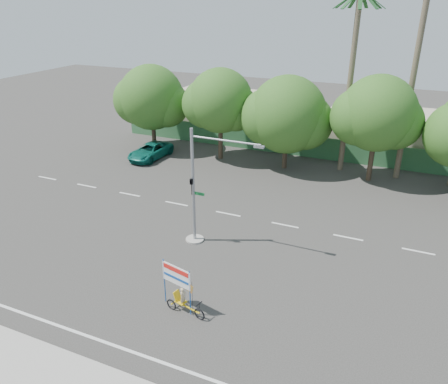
% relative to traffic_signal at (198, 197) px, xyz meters
% --- Properties ---
extents(ground, '(120.00, 120.00, 0.00)m').
position_rel_traffic_signal_xyz_m(ground, '(2.20, -3.98, -2.92)').
color(ground, '#33302D').
rests_on(ground, ground).
extents(fence, '(38.00, 0.08, 2.00)m').
position_rel_traffic_signal_xyz_m(fence, '(2.20, 17.52, -1.92)').
color(fence, '#336B3D').
rests_on(fence, ground).
extents(building_left, '(12.00, 8.00, 4.00)m').
position_rel_traffic_signal_xyz_m(building_left, '(-7.80, 22.02, -0.92)').
color(building_left, '#BAAD94').
rests_on(building_left, ground).
extents(building_right, '(14.00, 8.00, 3.60)m').
position_rel_traffic_signal_xyz_m(building_right, '(10.20, 22.02, -1.12)').
color(building_right, '#BAAD94').
rests_on(building_right, ground).
extents(tree_far_left, '(7.14, 6.00, 7.96)m').
position_rel_traffic_signal_xyz_m(tree_far_left, '(-11.85, 14.02, 1.84)').
color(tree_far_left, '#473828').
rests_on(tree_far_left, ground).
extents(tree_left, '(6.66, 5.60, 8.07)m').
position_rel_traffic_signal_xyz_m(tree_left, '(-4.85, 14.02, 2.14)').
color(tree_left, '#473828').
rests_on(tree_left, ground).
extents(tree_center, '(7.62, 6.40, 7.85)m').
position_rel_traffic_signal_xyz_m(tree_center, '(1.14, 14.02, 1.55)').
color(tree_center, '#473828').
rests_on(tree_center, ground).
extents(tree_right, '(6.90, 5.80, 8.36)m').
position_rel_traffic_signal_xyz_m(tree_right, '(8.15, 14.02, 2.32)').
color(tree_right, '#473828').
rests_on(tree_right, ground).
extents(palm_tall, '(3.73, 3.79, 17.45)m').
position_rel_traffic_signal_xyz_m(palm_tall, '(10.20, 15.52, 7.55)').
color(palm_tall, '#70604C').
rests_on(palm_tall, ground).
extents(palm_short, '(3.73, 3.79, 14.45)m').
position_rel_traffic_signal_xyz_m(palm_short, '(5.70, 15.52, 5.94)').
color(palm_short, '#70604C').
rests_on(palm_short, ground).
extents(traffic_signal, '(4.72, 1.10, 7.00)m').
position_rel_traffic_signal_xyz_m(traffic_signal, '(0.00, 0.00, 0.00)').
color(traffic_signal, gray).
rests_on(traffic_signal, ground).
extents(trike_billboard, '(2.42, 0.89, 2.43)m').
position_rel_traffic_signal_xyz_m(trike_billboard, '(2.06, -5.98, -1.94)').
color(trike_billboard, black).
rests_on(trike_billboard, ground).
extents(pickup_truck, '(2.57, 5.00, 1.35)m').
position_rel_traffic_signal_xyz_m(pickup_truck, '(-10.65, 11.47, -2.24)').
color(pickup_truck, '#0D6153').
rests_on(pickup_truck, ground).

